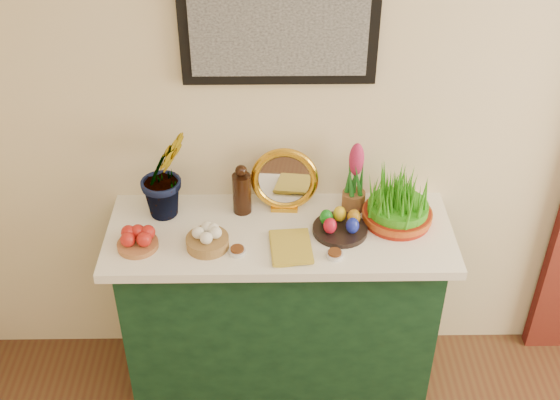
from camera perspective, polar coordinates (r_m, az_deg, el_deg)
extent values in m
cube|color=beige|center=(2.84, 8.73, 8.17)|extent=(4.00, 0.04, 2.70)
cube|color=black|center=(2.64, -0.09, 14.77)|extent=(0.74, 0.03, 0.54)
cube|color=#A5A5A5|center=(2.62, -0.08, 14.63)|extent=(0.66, 0.01, 0.46)
cube|color=#163E21|center=(3.15, -0.01, -9.02)|extent=(1.30, 0.45, 0.85)
cube|color=white|center=(2.85, -0.01, -2.67)|extent=(1.40, 0.55, 0.04)
imported|color=#206D20|center=(2.83, -9.45, 3.13)|extent=(0.33, 0.32, 0.51)
cylinder|color=#A46338|center=(2.80, -11.48, -3.59)|extent=(0.21, 0.21, 0.02)
cylinder|color=olive|center=(2.75, -5.91, -3.42)|extent=(0.20, 0.20, 0.04)
cylinder|color=black|center=(2.89, -3.11, 0.53)|extent=(0.08, 0.08, 0.18)
sphere|color=black|center=(2.83, -3.19, 2.39)|extent=(0.05, 0.05, 0.05)
cube|color=gold|center=(2.95, 0.36, -0.59)|extent=(0.11, 0.06, 0.02)
torus|color=gold|center=(2.88, 0.37, 1.70)|extent=(0.28, 0.08, 0.28)
cylinder|color=silver|center=(2.88, 0.37, 1.64)|extent=(0.21, 0.04, 0.21)
imported|color=gold|center=(2.73, -0.77, -3.92)|extent=(0.16, 0.22, 0.03)
cylinder|color=silver|center=(2.72, -3.49, -4.20)|extent=(0.07, 0.07, 0.02)
cylinder|color=#592D14|center=(2.71, -3.50, -3.98)|extent=(0.05, 0.05, 0.01)
cylinder|color=silver|center=(2.71, 4.46, -4.49)|extent=(0.07, 0.07, 0.02)
cylinder|color=#592D14|center=(2.70, 4.48, -4.27)|extent=(0.05, 0.05, 0.01)
cylinder|color=black|center=(2.83, 4.90, -2.41)|extent=(0.23, 0.23, 0.02)
ellipsoid|color=red|center=(2.77, 4.09, -2.10)|extent=(0.05, 0.05, 0.07)
ellipsoid|color=#1723A4|center=(2.78, 5.91, -2.08)|extent=(0.05, 0.05, 0.07)
ellipsoid|color=yellow|center=(2.84, 4.87, -1.13)|extent=(0.05, 0.05, 0.07)
ellipsoid|color=#17811C|center=(2.82, 3.78, -1.41)|extent=(0.05, 0.05, 0.07)
ellipsoid|color=#C38116|center=(2.83, 6.02, -1.39)|extent=(0.05, 0.05, 0.07)
cylinder|color=brown|center=(2.95, 5.99, -0.01)|extent=(0.10, 0.10, 0.08)
ellipsoid|color=#C7275C|center=(2.84, 6.24, 3.29)|extent=(0.06, 0.06, 0.15)
cylinder|color=maroon|center=(2.91, 9.48, -1.29)|extent=(0.27, 0.27, 0.05)
cylinder|color=#A92210|center=(2.90, 9.50, -1.13)|extent=(0.29, 0.29, 0.03)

